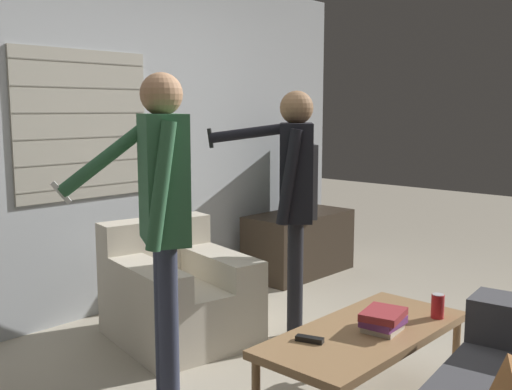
{
  "coord_description": "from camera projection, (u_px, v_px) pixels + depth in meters",
  "views": [
    {
      "loc": [
        -2.43,
        -1.72,
        1.5
      ],
      "look_at": [
        0.09,
        0.61,
        1.0
      ],
      "focal_mm": 42.0,
      "sensor_mm": 36.0,
      "label": 1
    }
  ],
  "objects": [
    {
      "name": "coffee_table",
      "position": [
        365.0,
        338.0,
        2.91
      ],
      "size": [
        1.18,
        0.52,
        0.43
      ],
      "color": "#9E754C",
      "rests_on": "ground_plane"
    },
    {
      "name": "tv",
      "position": [
        299.0,
        178.0,
        5.36
      ],
      "size": [
        0.64,
        0.67,
        0.64
      ],
      "rotation": [
        0.0,
        0.0,
        3.96
      ],
      "color": "#2D2D33",
      "rests_on": "tv_stand"
    },
    {
      "name": "person_right_standing",
      "position": [
        294.0,
        185.0,
        3.77
      ],
      "size": [
        0.49,
        0.81,
        1.61
      ],
      "rotation": [
        0.0,
        0.0,
        0.69
      ],
      "color": "black",
      "rests_on": "ground_plane"
    },
    {
      "name": "tv_stand",
      "position": [
        299.0,
        243.0,
        5.45
      ],
      "size": [
        1.03,
        0.51,
        0.56
      ],
      "color": "#33281E",
      "rests_on": "ground_plane"
    },
    {
      "name": "person_left_standing",
      "position": [
        161.0,
        201.0,
        2.94
      ],
      "size": [
        0.55,
        0.68,
        1.67
      ],
      "rotation": [
        0.0,
        0.0,
        1.07
      ],
      "color": "#33384C",
      "rests_on": "ground_plane"
    },
    {
      "name": "spare_remote",
      "position": [
        310.0,
        339.0,
        2.76
      ],
      "size": [
        0.08,
        0.14,
        0.02
      ],
      "rotation": [
        0.0,
        0.0,
        0.32
      ],
      "color": "black",
      "rests_on": "coffee_table"
    },
    {
      "name": "armchair_beige",
      "position": [
        176.0,
        293.0,
        3.92
      ],
      "size": [
        0.93,
        1.02,
        0.75
      ],
      "rotation": [
        0.0,
        0.0,
        2.94
      ],
      "color": "beige",
      "rests_on": "ground_plane"
    },
    {
      "name": "wall_back",
      "position": [
        103.0,
        139.0,
        4.31
      ],
      "size": [
        5.2,
        0.08,
        2.55
      ],
      "color": "#ADB2B7",
      "rests_on": "ground_plane"
    },
    {
      "name": "soda_can",
      "position": [
        438.0,
        306.0,
        3.07
      ],
      "size": [
        0.07,
        0.07,
        0.13
      ],
      "color": "red",
      "rests_on": "coffee_table"
    },
    {
      "name": "book_stack",
      "position": [
        383.0,
        320.0,
        2.89
      ],
      "size": [
        0.26,
        0.22,
        0.1
      ],
      "color": "beige",
      "rests_on": "coffee_table"
    }
  ]
}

